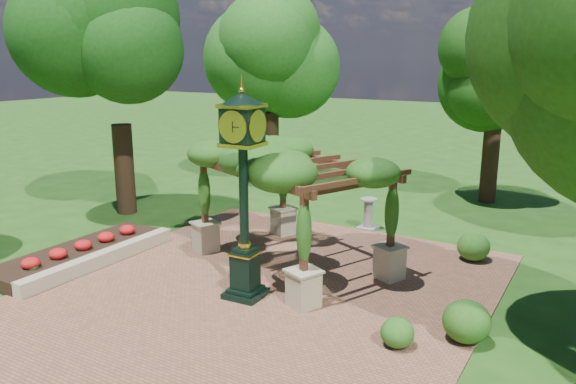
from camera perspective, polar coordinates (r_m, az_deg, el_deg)
The scene contains 13 objects.
ground at distance 12.67m, azimuth -5.89°, elevation -12.05°, with size 120.00×120.00×0.00m, color #1E4714.
brick_plaza at distance 13.40m, azimuth -3.32°, elevation -10.42°, with size 10.00×12.00×0.04m, color brown.
border_wall at distance 15.88m, azimuth -18.39°, elevation -6.50°, with size 0.35×5.00×0.40m, color #C6B793.
flower_bed at distance 16.55m, azimuth -20.46°, elevation -5.93°, with size 1.50×5.00×0.36m, color red.
pedestal_clock at distance 12.44m, azimuth -4.57°, elevation 1.48°, with size 0.99×0.99×4.79m.
pergola at distance 14.47m, azimuth 0.38°, elevation 2.66°, with size 6.12×5.06×3.31m.
sundial at distance 18.31m, azimuth 8.15°, elevation -2.43°, with size 0.58×0.58×1.04m.
shrub_front at distance 11.25m, azimuth 11.04°, elevation -13.84°, with size 0.65×0.65×0.58m, color #265C1A.
shrub_mid at distance 11.71m, azimuth 17.69°, elevation -12.42°, with size 0.93×0.93×0.84m, color #275518.
shrub_back at distance 16.15m, azimuth 18.33°, elevation -5.27°, with size 0.88×0.88×0.79m, color #2F6A1E.
tree_west_near at distance 20.32m, azimuth -17.06°, elevation 13.49°, with size 4.42×4.42×8.21m.
tree_west_far at distance 24.01m, azimuth -1.86°, elevation 13.79°, with size 4.52×4.52×8.10m.
tree_north at distance 22.40m, azimuth 20.56°, elevation 11.77°, with size 3.26×3.26×7.45m.
Camera 1 is at (6.87, -9.13, 5.47)m, focal length 35.00 mm.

